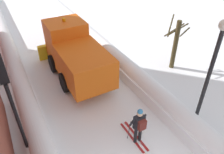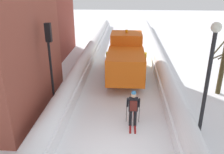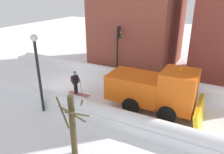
{
  "view_description": "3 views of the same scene",
  "coord_description": "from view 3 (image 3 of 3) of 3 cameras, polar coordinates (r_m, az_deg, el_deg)",
  "views": [
    {
      "loc": [
        -3.1,
        -2.91,
        7.53
      ],
      "look_at": [
        1.33,
        5.18,
        1.03
      ],
      "focal_mm": 35.0,
      "sensor_mm": 36.0,
      "label": 1
    },
    {
      "loc": [
        0.38,
        -7.58,
        6.29
      ],
      "look_at": [
        -0.48,
        5.22,
        1.05
      ],
      "focal_mm": 37.63,
      "sensor_mm": 36.0,
      "label": 2
    },
    {
      "loc": [
        12.2,
        10.92,
        7.18
      ],
      "look_at": [
        0.19,
        4.58,
        1.68
      ],
      "focal_mm": 34.43,
      "sensor_mm": 36.0,
      "label": 3
    }
  ],
  "objects": [
    {
      "name": "ground_plane",
      "position": [
        14.19,
        20.44,
        -9.9
      ],
      "size": [
        80.0,
        80.0,
        0.0
      ],
      "primitive_type": "plane",
      "color": "white"
    },
    {
      "name": "skier",
      "position": [
        15.9,
        -9.72,
        -1.13
      ],
      "size": [
        0.62,
        1.8,
        1.81
      ],
      "color": "black",
      "rests_on": "ground"
    },
    {
      "name": "bare_tree_near",
      "position": [
        9.88,
        -10.35,
        -12.32
      ],
      "size": [
        1.47,
        1.55,
        3.19
      ],
      "color": "#41371E",
      "rests_on": "ground"
    },
    {
      "name": "snowbank_left",
      "position": [
        16.55,
        22.2,
        -3.48
      ],
      "size": [
        1.1,
        36.0,
        1.12
      ],
      "color": "white",
      "rests_on": "ground"
    },
    {
      "name": "building_brick_near",
      "position": [
        21.66,
        7.57,
        18.88
      ],
      "size": [
        8.3,
        7.28,
        12.08
      ],
      "color": "brown",
      "rests_on": "ground"
    },
    {
      "name": "traffic_light_pole",
      "position": [
        17.83,
        1.73,
        8.97
      ],
      "size": [
        0.28,
        0.42,
        4.49
      ],
      "color": "black",
      "rests_on": "ground"
    },
    {
      "name": "snowbank_right",
      "position": [
        11.49,
        18.49,
        -15.0
      ],
      "size": [
        1.1,
        36.0,
        1.06
      ],
      "color": "white",
      "rests_on": "ground"
    },
    {
      "name": "plow_truck",
      "position": [
        13.58,
        11.42,
        -3.23
      ],
      "size": [
        3.2,
        5.98,
        3.12
      ],
      "color": "orange",
      "rests_on": "ground"
    },
    {
      "name": "street_lamp",
      "position": [
        13.35,
        -19.19,
        3.15
      ],
      "size": [
        0.4,
        0.4,
        4.9
      ],
      "color": "black",
      "rests_on": "ground"
    }
  ]
}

